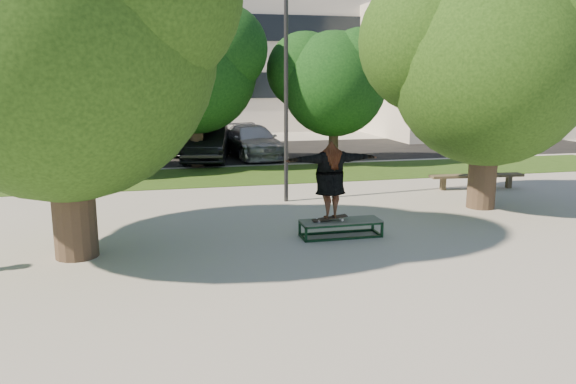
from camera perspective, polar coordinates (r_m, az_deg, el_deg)
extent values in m
plane|color=#9E9A91|center=(11.24, 0.62, -6.57)|extent=(120.00, 120.00, 0.00)
cube|color=#234012|center=(20.48, -3.04, 1.76)|extent=(30.00, 4.00, 0.02)
cube|color=black|center=(26.72, -7.65, 3.97)|extent=(40.00, 8.00, 0.01)
cylinder|color=#38281E|center=(11.64, -21.14, 1.39)|extent=(0.84, 0.84, 3.20)
sphere|color=#19340E|center=(11.50, -22.06, 13.59)|extent=(5.80, 5.80, 5.80)
cylinder|color=#38281E|center=(16.00, 19.28, 3.75)|extent=(0.76, 0.76, 3.00)
sphere|color=#19340E|center=(15.88, 19.84, 11.92)|extent=(5.20, 5.20, 5.20)
sphere|color=#19340E|center=(15.93, 14.38, 14.58)|extent=(3.90, 3.90, 3.90)
sphere|color=#19340E|center=(16.16, 24.70, 14.78)|extent=(3.64, 3.64, 3.64)
cylinder|color=#38281E|center=(21.83, -23.67, 5.09)|extent=(0.44, 0.44, 2.80)
sphere|color=black|center=(21.72, -24.12, 10.49)|extent=(4.40, 4.40, 4.40)
sphere|color=black|center=(22.60, -26.72, 11.67)|extent=(3.30, 3.30, 3.30)
sphere|color=black|center=(21.14, -21.82, 12.76)|extent=(3.08, 3.08, 3.08)
cylinder|color=#38281E|center=(22.51, -9.27, 6.34)|extent=(0.50, 0.50, 3.00)
sphere|color=black|center=(22.42, -9.46, 11.99)|extent=(4.80, 4.80, 4.80)
sphere|color=black|center=(23.10, -12.69, 13.34)|extent=(3.60, 3.60, 3.60)
sphere|color=black|center=(22.07, -6.56, 14.26)|extent=(3.36, 3.36, 3.36)
cylinder|color=#38281E|center=(23.08, 4.65, 6.08)|extent=(0.40, 0.40, 2.60)
sphere|color=black|center=(22.98, 4.73, 10.87)|extent=(4.20, 4.20, 4.20)
sphere|color=black|center=(23.29, 1.75, 12.21)|extent=(3.15, 3.15, 3.15)
sphere|color=black|center=(22.90, 7.40, 12.65)|extent=(2.94, 2.94, 2.94)
cylinder|color=#2D2D30|center=(15.78, -0.20, 9.76)|extent=(0.12, 0.12, 6.00)
cube|color=#B8B3AB|center=(42.61, -13.03, 17.37)|extent=(30.00, 14.00, 16.00)
cube|color=black|center=(35.31, -12.55, 10.51)|extent=(27.60, 0.12, 1.60)
cube|color=black|center=(35.44, -12.81, 16.17)|extent=(27.60, 0.12, 1.60)
cube|color=white|center=(38.35, 19.59, 11.68)|extent=(15.00, 10.00, 8.00)
cube|color=#475147|center=(12.57, 5.38, -2.94)|extent=(1.80, 0.60, 0.03)
cylinder|color=white|center=(12.33, 3.17, -2.99)|extent=(0.06, 0.03, 0.06)
cylinder|color=white|center=(12.48, 2.96, -2.81)|extent=(0.06, 0.03, 0.06)
cylinder|color=white|center=(12.49, 5.55, -2.84)|extent=(0.06, 0.03, 0.06)
cylinder|color=white|center=(12.64, 5.32, -2.66)|extent=(0.06, 0.03, 0.06)
cube|color=black|center=(12.47, 4.26, -2.64)|extent=(0.78, 0.20, 0.10)
imported|color=brown|center=(12.29, 4.32, 1.25)|extent=(2.11, 0.66, 1.70)
cube|color=brown|center=(18.38, 15.47, 0.83)|extent=(0.16, 0.16, 0.41)
cube|color=brown|center=(19.42, 21.51, 0.99)|extent=(0.16, 0.16, 0.41)
cube|color=brown|center=(18.84, 18.62, 1.59)|extent=(3.08, 0.63, 0.08)
imported|color=#AEAFB3|center=(24.24, -20.96, 4.34)|extent=(2.18, 4.63, 1.53)
imported|color=black|center=(24.11, -8.29, 5.03)|extent=(2.50, 5.06, 1.60)
imported|color=slate|center=(26.77, -10.34, 5.33)|extent=(2.93, 5.09, 1.34)
imported|color=#B6B7BC|center=(25.08, -3.65, 5.16)|extent=(2.66, 5.09, 1.41)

